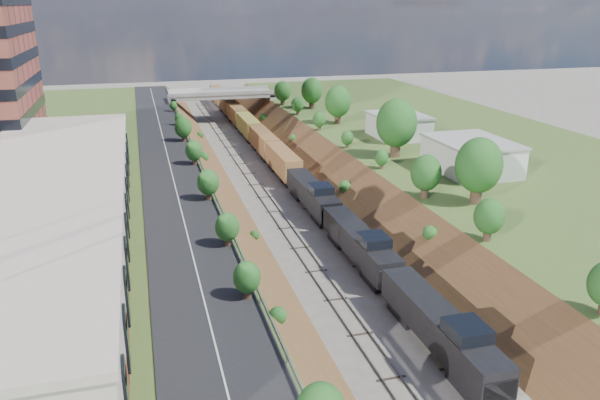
# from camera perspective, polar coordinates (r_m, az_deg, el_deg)

# --- Properties ---
(platform_left) EXTENTS (44.00, 180.00, 5.00)m
(platform_left) POSITION_cam_1_polar(r_m,az_deg,el_deg) (80.27, -24.73, -0.59)
(platform_left) COLOR #425F27
(platform_left) RESTS_ON ground
(platform_right) EXTENTS (44.00, 180.00, 5.00)m
(platform_right) POSITION_cam_1_polar(r_m,az_deg,el_deg) (94.67, 18.51, 2.94)
(platform_right) COLOR #425F27
(platform_right) RESTS_ON ground
(embankment_left) EXTENTS (10.00, 180.00, 10.00)m
(embankment_left) POSITION_cam_1_polar(r_m,az_deg,el_deg) (80.26, -8.87, -0.93)
(embankment_left) COLOR brown
(embankment_left) RESTS_ON ground
(embankment_right) EXTENTS (10.00, 180.00, 10.00)m
(embankment_right) POSITION_cam_1_polar(r_m,az_deg,el_deg) (85.33, 5.93, 0.40)
(embankment_right) COLOR brown
(embankment_right) RESTS_ON ground
(rail_left_track) EXTENTS (1.58, 180.00, 0.18)m
(rail_left_track) POSITION_cam_1_polar(r_m,az_deg,el_deg) (81.51, -3.01, -0.35)
(rail_left_track) COLOR gray
(rail_left_track) RESTS_ON ground
(rail_right_track) EXTENTS (1.58, 180.00, 0.18)m
(rail_right_track) POSITION_cam_1_polar(r_m,az_deg,el_deg) (82.72, 0.50, -0.03)
(rail_right_track) COLOR gray
(rail_right_track) RESTS_ON ground
(road) EXTENTS (8.00, 180.00, 0.10)m
(road) POSITION_cam_1_polar(r_m,az_deg,el_deg) (78.39, -12.32, 2.26)
(road) COLOR black
(road) RESTS_ON platform_left
(guardrail) EXTENTS (0.10, 171.00, 0.70)m
(guardrail) POSITION_cam_1_polar(r_m,az_deg,el_deg) (78.36, -9.35, 2.82)
(guardrail) COLOR #99999E
(guardrail) RESTS_ON platform_left
(commercial_building) EXTENTS (14.30, 62.30, 7.00)m
(commercial_building) POSITION_cam_1_polar(r_m,az_deg,el_deg) (56.98, -23.66, -1.50)
(commercial_building) COLOR brown
(commercial_building) RESTS_ON platform_left
(overpass) EXTENTS (24.50, 8.30, 7.40)m
(overpass) POSITION_cam_1_polar(r_m,az_deg,el_deg) (140.29, -7.64, 9.62)
(overpass) COLOR gray
(overpass) RESTS_ON ground
(white_building_near) EXTENTS (9.00, 12.00, 4.00)m
(white_building_near) POSITION_cam_1_polar(r_m,az_deg,el_deg) (82.01, 16.33, 4.07)
(white_building_near) COLOR silver
(white_building_near) RESTS_ON platform_right
(white_building_far) EXTENTS (8.00, 10.00, 3.60)m
(white_building_far) POSITION_cam_1_polar(r_m,az_deg,el_deg) (100.68, 9.58, 7.07)
(white_building_far) COLOR silver
(white_building_far) RESTS_ON platform_right
(tree_right_large) EXTENTS (5.25, 5.25, 7.61)m
(tree_right_large) POSITION_cam_1_polar(r_m,az_deg,el_deg) (68.23, 17.04, 3.21)
(tree_right_large) COLOR #473323
(tree_right_large) RESTS_ON platform_right
(tree_left_crest) EXTENTS (2.45, 2.45, 3.55)m
(tree_left_crest) POSITION_cam_1_polar(r_m,az_deg,el_deg) (41.01, -3.45, -9.90)
(tree_left_crest) COLOR #473323
(tree_left_crest) RESTS_ON platform_left
(freight_train) EXTENTS (2.79, 142.79, 4.55)m
(freight_train) POSITION_cam_1_polar(r_m,az_deg,el_deg) (107.37, -3.50, 5.64)
(freight_train) COLOR black
(freight_train) RESTS_ON ground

